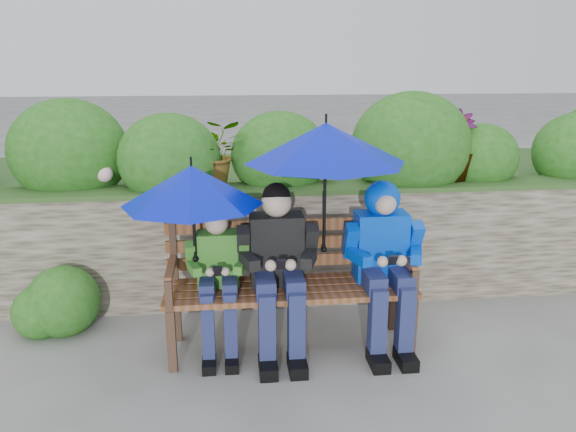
{
  "coord_description": "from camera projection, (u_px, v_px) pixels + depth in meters",
  "views": [
    {
      "loc": [
        -0.44,
        -3.86,
        2.07
      ],
      "look_at": [
        0.0,
        0.1,
        0.95
      ],
      "focal_mm": 35.0,
      "sensor_mm": 36.0,
      "label": 1
    }
  ],
  "objects": [
    {
      "name": "umbrella_left",
      "position": [
        192.0,
        185.0,
        3.76
      ],
      "size": [
        0.96,
        0.96,
        0.74
      ],
      "color": "#0111C4",
      "rests_on": "ground"
    },
    {
      "name": "ground",
      "position": [
        289.0,
        339.0,
        4.3
      ],
      "size": [
        60.0,
        60.0,
        0.0
      ],
      "primitive_type": "plane",
      "color": "#5E5E5E",
      "rests_on": "ground"
    },
    {
      "name": "garden_backdrop",
      "position": [
        266.0,
        205.0,
        5.63
      ],
      "size": [
        8.0,
        2.88,
        1.87
      ],
      "color": "#464133",
      "rests_on": "ground"
    },
    {
      "name": "boy_middle",
      "position": [
        278.0,
        263.0,
        3.96
      ],
      "size": [
        0.57,
        0.66,
        1.24
      ],
      "color": "black",
      "rests_on": "ground"
    },
    {
      "name": "boy_right",
      "position": [
        384.0,
        252.0,
        4.04
      ],
      "size": [
        0.56,
        0.68,
        1.23
      ],
      "color": "#0337BC",
      "rests_on": "ground"
    },
    {
      "name": "umbrella_right",
      "position": [
        326.0,
        143.0,
        3.82
      ],
      "size": [
        1.13,
        1.13,
        0.99
      ],
      "color": "#0111C4",
      "rests_on": "ground"
    },
    {
      "name": "boy_left",
      "position": [
        218.0,
        273.0,
        3.95
      ],
      "size": [
        0.44,
        0.51,
        1.07
      ],
      "color": "#27791B",
      "rests_on": "ground"
    },
    {
      "name": "park_bench",
      "position": [
        289.0,
        276.0,
        4.1
      ],
      "size": [
        1.8,
        0.53,
        0.95
      ],
      "color": "#412D20",
      "rests_on": "ground"
    }
  ]
}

